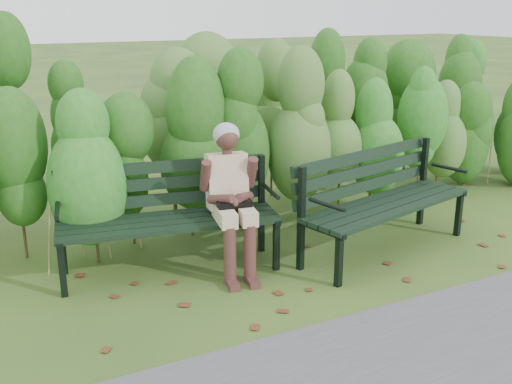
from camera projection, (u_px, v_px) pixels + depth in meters
name	position (u px, v px, depth m)	size (l,w,h in m)	color
ground	(273.00, 277.00, 5.66)	(80.00, 80.00, 0.00)	#2C451F
hedge_band	(197.00, 115.00, 6.87)	(11.04, 1.67, 2.42)	#47381E
leaf_litter	(273.00, 283.00, 5.54)	(5.57, 2.25, 0.01)	#5F2E19
bench_left	(167.00, 209.00, 5.71)	(2.15, 1.03, 1.03)	black
bench_right	(379.00, 193.00, 6.17)	(2.16, 1.13, 1.03)	black
seated_woman	(231.00, 189.00, 5.61)	(0.57, 0.84, 1.42)	beige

